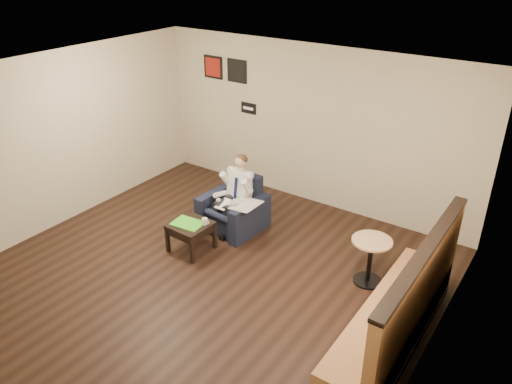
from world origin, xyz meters
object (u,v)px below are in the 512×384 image
Objects in this scene: armchair at (233,205)px; seated_man at (228,199)px; green_folder at (188,223)px; coffee_mug at (205,221)px; smartphone at (200,220)px; banquette at (395,294)px; side_table at (191,237)px; cafe_table at (370,261)px.

seated_man is (-0.01, -0.11, 0.16)m from armchair.
green_folder is 4.74× the size of coffee_mug.
armchair is at bearing 96.55° from smartphone.
armchair reaches higher than green_folder.
green_folder is at bearing 177.42° from banquette.
side_table is 0.21× the size of banquette.
cafe_table is (2.58, 0.80, -0.13)m from green_folder.
cafe_table is at bearing 26.31° from smartphone.
armchair reaches higher than side_table.
seated_man is 8.22× the size of smartphone.
green_folder reaches higher than side_table.
side_table is at bearing -148.63° from coffee_mug.
armchair reaches higher than smartphone.
seated_man reaches higher than green_folder.
side_table is at bearing -162.94° from cafe_table.
side_table is at bearing -97.35° from smartphone.
armchair is 3.27m from banquette.
side_table is 5.79× the size of coffee_mug.
armchair is 6.19× the size of smartphone.
armchair is at bearing 90.00° from seated_man.
armchair is 0.78m from coffee_mug.
banquette is at bearing -12.75° from seated_man.
side_table is 0.83× the size of cafe_table.
smartphone is (-0.07, -0.62, -0.12)m from seated_man.
seated_man reaches higher than armchair.
seated_man is at bearing -179.86° from cafe_table.
coffee_mug is 0.04× the size of banquette.
cafe_table is (2.42, -0.11, -0.09)m from armchair.
banquette is (3.10, -0.94, 0.11)m from seated_man.
armchair is at bearing 94.30° from coffee_mug.
armchair is 1.58× the size of side_table.
banquette is at bearing -14.67° from armchair.
cafe_table is at bearing 4.33° from seated_man.
side_table is (-0.12, -0.78, -0.36)m from seated_man.
seated_man reaches higher than coffee_mug.
seated_man is 2.09× the size of side_table.
armchair reaches higher than cafe_table.
smartphone is (0.06, 0.16, 0.24)m from side_table.
coffee_mug is at bearing -80.08° from seated_man.
green_folder is at bearing -162.74° from cafe_table.
coffee_mug is at bearing -7.10° from smartphone.
cafe_table reaches higher than smartphone.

